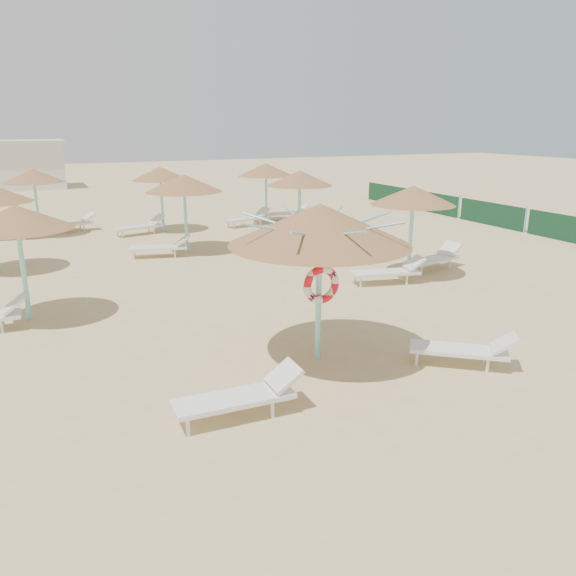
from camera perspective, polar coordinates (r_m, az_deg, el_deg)
name	(u,v)px	position (r m, az deg, el deg)	size (l,w,h in m)	color
ground	(313,363)	(10.68, 2.57, -7.65)	(120.00, 120.00, 0.00)	#CEB57D
main_palapa	(320,225)	(10.13, 3.24, 6.39)	(3.32, 3.32, 2.98)	#7FDCDC
lounger_main_a	(242,395)	(8.77, -4.68, -10.82)	(2.00, 0.64, 0.72)	white
lounger_main_b	(466,349)	(10.96, 17.60, -5.92)	(1.84, 1.62, 0.69)	white
palapa_field	(182,186)	(20.02, -10.70, 10.15)	(15.35, 13.76, 2.68)	#7FDCDC
service_hut	(0,165)	(43.75, -27.22, 11.07)	(8.40, 4.40, 3.25)	silver
windbreak_fence	(492,214)	(26.52, 20.03, 7.06)	(0.08, 19.84, 1.10)	#194B29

